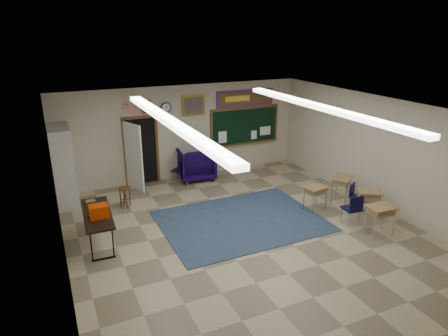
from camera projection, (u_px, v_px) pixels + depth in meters
name	position (u px, v px, depth m)	size (l,w,h in m)	color
floor	(249.00, 237.00, 9.42)	(9.00, 9.00, 0.00)	tan
back_wall	(184.00, 132.00, 12.77)	(8.00, 0.04, 3.00)	beige
front_wall	(419.00, 291.00, 5.07)	(8.00, 0.04, 3.00)	beige
left_wall	(59.00, 210.00, 7.34)	(0.04, 9.00, 3.00)	beige
right_wall	(384.00, 155.00, 10.51)	(0.04, 9.00, 3.00)	beige
ceiling	(252.00, 111.00, 8.42)	(8.00, 9.00, 0.04)	silver
area_rug	(241.00, 221.00, 10.18)	(4.00, 3.00, 0.02)	#2E4057
fluorescent_strips	(252.00, 114.00, 8.44)	(3.86, 6.00, 0.10)	white
doorway	(139.00, 153.00, 12.20)	(1.10, 0.89, 2.16)	black
chalkboard	(245.00, 127.00, 13.63)	(2.55, 0.14, 1.30)	brown
bulletin_board	(245.00, 98.00, 13.30)	(2.10, 0.05, 0.55)	#AC190E
framed_art_print	(193.00, 105.00, 12.60)	(0.75, 0.05, 0.65)	olive
wall_clock	(166.00, 108.00, 12.24)	(0.32, 0.05, 0.32)	black
wall_flags	(138.00, 106.00, 11.84)	(1.16, 0.06, 0.70)	red
storage_cabinet	(63.00, 166.00, 10.88)	(0.59, 1.25, 2.20)	#B5B4B0
wingback_armchair	(195.00, 163.00, 12.90)	(1.11, 1.15, 1.04)	black
student_chair_reading	(178.00, 171.00, 12.60)	(0.39, 0.39, 0.77)	black
student_chair_desk_a	(351.00, 209.00, 9.87)	(0.41, 0.41, 0.83)	black
student_chair_desk_b	(357.00, 197.00, 10.72)	(0.36, 0.36, 0.71)	black
student_desk_front_left	(315.00, 197.00, 10.66)	(0.63, 0.52, 0.68)	#A57F4D
student_desk_front_right	(341.00, 188.00, 11.14)	(0.80, 0.77, 0.77)	#A57F4D
student_desk_back_left	(379.00, 219.00, 9.35)	(0.67, 0.53, 0.75)	#A57F4D
student_desk_back_right	(368.00, 202.00, 10.32)	(0.74, 0.68, 0.72)	#A57F4D
folding_table	(99.00, 226.00, 9.05)	(0.70, 1.83, 1.02)	black
wooden_stool	(125.00, 197.00, 10.88)	(0.33, 0.33, 0.58)	#553719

